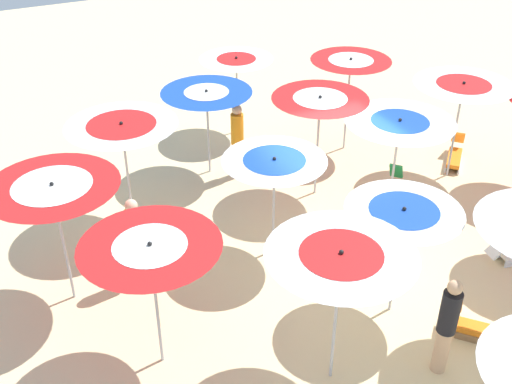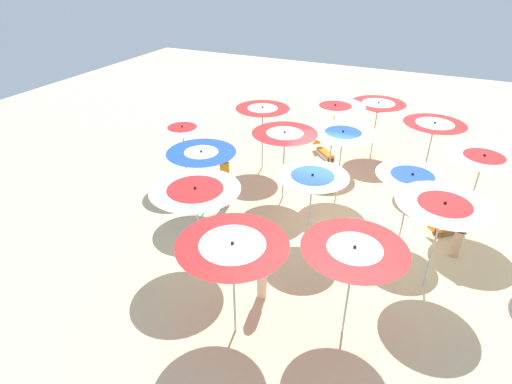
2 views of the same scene
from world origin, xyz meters
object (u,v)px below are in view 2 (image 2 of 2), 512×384
object	(u,v)px
beach_umbrella_4	(434,129)
beach_umbrella_6	(285,139)
beach_umbrella_5	(343,137)
beach_umbrella_13	(443,212)
lounger_0	(324,151)
beach_umbrella_1	(335,110)
beachgoer_0	(262,265)
beach_umbrella_11	(196,196)
lounger_2	(322,180)
beachgoer_1	(225,180)
beach_umbrella_7	(202,157)
beach_umbrella_15	(233,251)
lounger_1	(448,227)
beach_umbrella_0	(378,108)
beach_umbrella_14	(354,256)
beach_umbrella_3	(183,131)
lounger_3	(411,186)
beach_umbrella_2	(263,112)
beach_umbrella_10	(312,181)
beachgoer_2	(462,227)
beach_umbrella_9	(411,180)
beach_umbrella_8	(482,163)

from	to	relation	value
beach_umbrella_4	beach_umbrella_6	distance (m)	5.20
beach_umbrella_5	beach_umbrella_13	world-z (taller)	beach_umbrella_13
lounger_0	beach_umbrella_1	bearing A→B (deg)	-8.08
beach_umbrella_6	beachgoer_0	world-z (taller)	beach_umbrella_6
beach_umbrella_11	lounger_2	distance (m)	6.09
beach_umbrella_5	beachgoer_1	distance (m)	4.00
beach_umbrella_7	beach_umbrella_13	size ratio (longest dim) A/B	0.86
beach_umbrella_15	lounger_1	xyz separation A→B (m)	(-4.09, -5.98, -2.04)
beach_umbrella_0	lounger_0	xyz separation A→B (m)	(1.75, 0.91, -1.82)
beach_umbrella_7	lounger_0	world-z (taller)	beach_umbrella_7
beachgoer_1	beach_umbrella_5	bearing A→B (deg)	119.23
beach_umbrella_13	beachgoer_1	xyz separation A→B (m)	(6.34, -1.29, -1.25)
beach_umbrella_5	beach_umbrella_14	bearing A→B (deg)	106.45
beach_umbrella_11	beach_umbrella_14	world-z (taller)	beach_umbrella_14
beach_umbrella_3	lounger_0	distance (m)	6.01
beach_umbrella_1	beachgoer_1	xyz separation A→B (m)	(2.24, 4.58, -1.21)
lounger_3	lounger_0	bearing A→B (deg)	76.14
lounger_1	lounger_3	xyz separation A→B (m)	(1.33, -2.14, -0.00)
beach_umbrella_4	beach_umbrella_7	xyz separation A→B (m)	(6.21, 4.84, -0.19)
beach_umbrella_3	beach_umbrella_5	world-z (taller)	beach_umbrella_5
beach_umbrella_15	beach_umbrella_7	bearing A→B (deg)	-51.89
beach_umbrella_1	beachgoer_1	world-z (taller)	beach_umbrella_1
beach_umbrella_2	lounger_1	size ratio (longest dim) A/B	2.17
beach_umbrella_2	beachgoer_1	world-z (taller)	beach_umbrella_2
beach_umbrella_6	beach_umbrella_13	xyz separation A→B (m)	(-4.83, 2.57, 0.07)
beach_umbrella_13	lounger_1	xyz separation A→B (m)	(-0.43, -2.72, -2.04)
beach_umbrella_10	beachgoer_2	world-z (taller)	beach_umbrella_10
beach_umbrella_9	beach_umbrella_5	bearing A→B (deg)	-35.18
beach_umbrella_3	lounger_3	size ratio (longest dim) A/B	1.76
lounger_1	beachgoer_2	bearing A→B (deg)	-121.05
beach_umbrella_6	beach_umbrella_15	size ratio (longest dim) A/B	0.99
beach_umbrella_7	beach_umbrella_8	bearing A→B (deg)	-162.84
beach_umbrella_3	beach_umbrella_4	distance (m)	8.57
beach_umbrella_2	beach_umbrella_3	world-z (taller)	beach_umbrella_2
beach_umbrella_6	beachgoer_0	size ratio (longest dim) A/B	1.33
beach_umbrella_15	beach_umbrella_6	bearing A→B (deg)	-78.73
beach_umbrella_15	beachgoer_2	size ratio (longest dim) A/B	1.35
beach_umbrella_15	beach_umbrella_0	bearing A→B (deg)	-94.89
beach_umbrella_4	beach_umbrella_13	size ratio (longest dim) A/B	0.95
beach_umbrella_4	beach_umbrella_10	world-z (taller)	beach_umbrella_4
beach_umbrella_2	beach_umbrella_7	world-z (taller)	beach_umbrella_2
beach_umbrella_9	beach_umbrella_13	world-z (taller)	beach_umbrella_13
beach_umbrella_3	beach_umbrella_9	xyz separation A→B (m)	(-7.65, 0.50, 0.06)
beach_umbrella_5	lounger_2	world-z (taller)	beach_umbrella_5
lounger_1	beach_umbrella_2	bearing A→B (deg)	124.15
beach_umbrella_13	lounger_1	distance (m)	3.43
beach_umbrella_9	beach_umbrella_10	bearing A→B (deg)	24.26
lounger_3	beach_umbrella_4	bearing A→B (deg)	-13.53
beach_umbrella_2	beach_umbrella_14	xyz separation A→B (m)	(-4.90, 6.66, -0.10)
beach_umbrella_6	lounger_3	world-z (taller)	beach_umbrella_6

